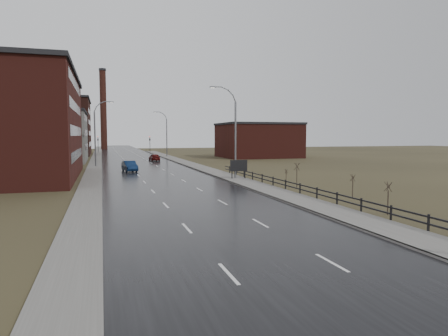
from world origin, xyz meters
TOP-DOWN VIEW (x-y plane):
  - ground at (0.00, 0.00)m, footprint 320.00×320.00m
  - road at (0.00, 60.00)m, footprint 14.00×300.00m
  - sidewalk_right at (8.60, 35.00)m, footprint 3.20×180.00m
  - curb_right at (7.08, 35.00)m, footprint 0.16×180.00m
  - sidewalk_left at (-8.20, 60.00)m, footprint 2.40×260.00m
  - warehouse_mid at (-17.99, 78.00)m, footprint 16.32×20.40m
  - warehouse_far at (-22.99, 108.00)m, footprint 26.52×24.48m
  - building_right at (30.30, 82.00)m, footprint 18.36×16.32m
  - smokestack at (-6.00, 150.00)m, footprint 2.70×2.70m
  - streetlight_right_mid at (8.50, 36.00)m, footprint 3.36×0.28m
  - streetlight_left at (-7.70, 62.00)m, footprint 3.36×0.28m
  - streetlight_right_far at (8.50, 90.00)m, footprint 3.36×0.28m
  - guardrail at (10.30, 18.31)m, footprint 0.10×53.05m
  - shrub_c at (11.79, 12.11)m, footprint 0.54×0.57m
  - shrub_d at (13.98, 19.29)m, footprint 0.49×0.52m
  - shrub_e at (12.30, 26.49)m, footprint 0.62×0.65m
  - shrub_f at (13.17, 30.78)m, footprint 0.39×0.41m
  - billboard at (9.10, 35.63)m, footprint 2.21×0.17m
  - traffic_light_left at (-8.00, 120.00)m, footprint 0.58×2.73m
  - traffic_light_right at (8.00, 120.00)m, footprint 0.58×2.73m
  - car_near at (-3.00, 50.63)m, footprint 2.26×4.97m
  - car_far at (3.64, 73.93)m, footprint 2.13×4.66m

SIDE VIEW (x-z plane):
  - ground at x=0.00m, z-range 0.00..0.00m
  - road at x=0.00m, z-range 0.00..0.06m
  - sidewalk_left at x=-8.20m, z-range 0.00..0.12m
  - sidewalk_right at x=8.60m, z-range 0.00..0.18m
  - curb_right at x=7.08m, z-range 0.00..0.18m
  - guardrail at x=10.30m, z-range 0.16..1.26m
  - car_far at x=3.64m, z-range 0.00..1.55m
  - car_near at x=-3.00m, z-range 0.00..1.58m
  - shrub_f at x=13.17m, z-range 0.05..1.64m
  - shrub_d at x=13.98m, z-range 0.06..2.12m
  - shrub_c at x=11.79m, z-range 0.07..2.36m
  - shrub_e at x=12.30m, z-range 0.08..2.71m
  - billboard at x=9.10m, z-range 0.44..2.88m
  - building_right at x=30.30m, z-range 0.01..8.51m
  - traffic_light_left at x=-8.00m, z-range 1.95..7.25m
  - traffic_light_right at x=8.00m, z-range 1.95..7.25m
  - warehouse_mid at x=-17.99m, z-range 0.01..10.51m
  - streetlight_right_mid at x=8.50m, z-range 0.16..11.51m
  - streetlight_left at x=-7.70m, z-range 0.16..11.51m
  - streetlight_right_far at x=8.50m, z-range 0.16..11.51m
  - warehouse_far at x=-22.99m, z-range 0.01..15.51m
  - smokestack at x=-6.00m, z-range 0.15..30.85m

